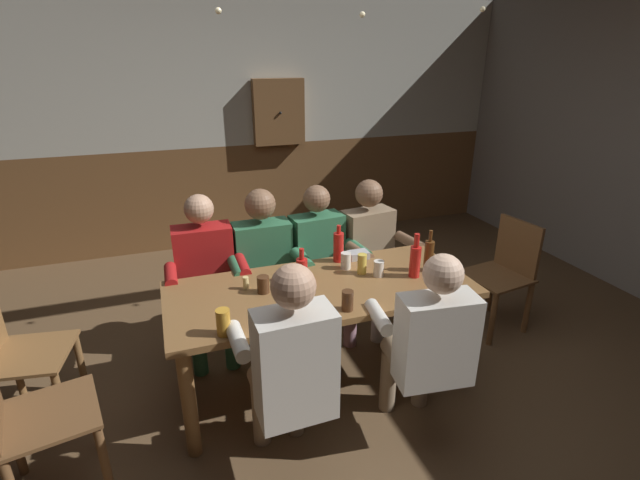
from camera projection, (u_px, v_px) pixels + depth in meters
name	position (u px, v px, depth m)	size (l,w,h in m)	color
ground_plane	(324.00, 388.00, 3.12)	(7.51, 7.51, 0.00)	brown
back_wall_upper	(233.00, 72.00, 4.91)	(6.26, 0.12, 1.53)	beige
back_wall_wainscot	(241.00, 193.00, 5.41)	(6.26, 0.12, 1.13)	brown
dining_table	(321.00, 301.00, 2.93)	(1.89, 0.81, 0.73)	brown
person_0	(206.00, 271.00, 3.28)	(0.55, 0.49, 1.19)	#AD1919
person_1	(265.00, 262.00, 3.41)	(0.55, 0.50, 1.19)	#33724C
person_2	(321.00, 256.00, 3.54)	(0.56, 0.54, 1.18)	#33724C
person_3	(372.00, 248.00, 3.67)	(0.58, 0.55, 1.19)	#997F60
person_4	(291.00, 366.00, 2.25)	(0.52, 0.51, 1.25)	silver
person_5	(429.00, 341.00, 2.49)	(0.57, 0.53, 1.19)	silver
chair_empty_near_right	(28.00, 417.00, 2.22)	(0.52, 0.52, 0.88)	brown
chair_empty_near_left	(13.00, 352.00, 2.70)	(0.50, 0.50, 0.88)	brown
chair_empty_far_end	(504.00, 272.00, 3.69)	(0.50, 0.50, 0.88)	brown
table_candle	(246.00, 283.00, 2.85)	(0.04, 0.04, 0.08)	#F9E08C
condiment_caddy	(358.00, 255.00, 3.29)	(0.14, 0.10, 0.05)	#B2B7BC
plate_0	(290.00, 317.00, 2.54)	(0.22, 0.22, 0.01)	white
bottle_0	(302.00, 269.00, 2.94)	(0.07, 0.07, 0.22)	red
bottle_1	(338.00, 247.00, 3.21)	(0.07, 0.07, 0.26)	red
bottle_2	(415.00, 260.00, 2.98)	(0.07, 0.07, 0.30)	red
bottle_3	(429.00, 255.00, 3.07)	(0.06, 0.06, 0.28)	#593314
pint_glass_0	(346.00, 261.00, 3.12)	(0.07, 0.07, 0.11)	white
pint_glass_1	(263.00, 285.00, 2.81)	(0.07, 0.07, 0.10)	#4C2D19
pint_glass_2	(223.00, 322.00, 2.38)	(0.07, 0.07, 0.14)	gold
pint_glass_3	(362.00, 264.00, 3.05)	(0.06, 0.06, 0.13)	#E5C64C
pint_glass_4	(379.00, 268.00, 3.02)	(0.07, 0.07, 0.10)	white
pint_glass_5	(348.00, 301.00, 2.61)	(0.07, 0.07, 0.12)	#4C2D19
wall_dart_cabinet	(279.00, 112.00, 5.09)	(0.56, 0.15, 0.70)	brown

